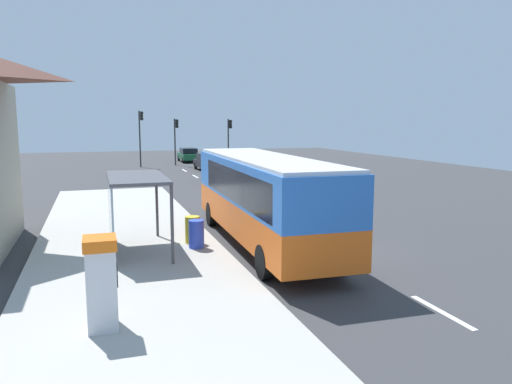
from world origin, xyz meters
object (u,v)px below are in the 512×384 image
at_px(sedan_near, 188,155).
at_px(sedan_far, 208,162).
at_px(ticket_machine, 101,282).
at_px(bus_shelter, 127,194).
at_px(bus, 263,195).
at_px(white_van, 236,165).
at_px(traffic_light_far_side, 141,130).
at_px(recycling_bin_blue, 196,234).
at_px(traffic_light_near_side, 229,135).
at_px(traffic_light_median, 176,134).
at_px(recycling_bin_yellow, 192,230).

distance_m(sedan_near, sedan_far, 9.75).
height_order(ticket_machine, bus_shelter, bus_shelter).
xyz_separation_m(bus, ticket_machine, (-5.63, -6.22, -0.67)).
xyz_separation_m(white_van, traffic_light_far_side, (-5.31, 15.11, 2.23)).
height_order(sedan_far, bus_shelter, bus_shelter).
relative_size(sedan_far, recycling_bin_blue, 4.67).
bearing_deg(sedan_near, traffic_light_far_side, -140.04).
relative_size(white_van, traffic_light_near_side, 1.13).
bearing_deg(traffic_light_near_side, white_van, -103.00).
relative_size(recycling_bin_blue, bus_shelter, 0.24).
relative_size(recycling_bin_blue, traffic_light_median, 0.20).
bearing_deg(traffic_light_far_side, recycling_bin_blue, -91.92).
height_order(traffic_light_median, bus_shelter, traffic_light_median).
xyz_separation_m(bus, traffic_light_median, (2.12, 33.23, 1.27)).
bearing_deg(ticket_machine, traffic_light_near_side, 71.26).
xyz_separation_m(sedan_near, recycling_bin_blue, (-6.50, -37.27, -0.14)).
bearing_deg(white_van, recycling_bin_yellow, -110.72).
relative_size(recycling_bin_yellow, traffic_light_far_side, 0.18).
xyz_separation_m(bus, traffic_light_far_side, (-1.39, 32.43, 1.73)).
distance_m(sedan_near, traffic_light_near_side, 6.63).
xyz_separation_m(recycling_bin_blue, traffic_light_far_side, (1.09, 32.74, 2.92)).
bearing_deg(recycling_bin_blue, sedan_far, 76.71).
bearing_deg(sedan_near, sedan_far, -90.00).
relative_size(sedan_far, traffic_light_near_side, 0.96).
distance_m(recycling_bin_yellow, bus_shelter, 2.68).
height_order(recycling_bin_yellow, bus_shelter, bus_shelter).
bearing_deg(sedan_near, recycling_bin_blue, -99.89).
bearing_deg(bus, sedan_far, 81.62).
bearing_deg(traffic_light_median, bus_shelter, -101.57).
relative_size(bus, traffic_light_near_side, 2.40).
distance_m(bus, traffic_light_far_side, 32.51).
xyz_separation_m(sedan_far, ticket_machine, (-9.64, -33.44, 0.38)).
height_order(ticket_machine, recycling_bin_yellow, ticket_machine).
relative_size(sedan_near, traffic_light_far_side, 0.82).
height_order(white_van, bus_shelter, bus_shelter).
height_order(bus, recycling_bin_blue, bus).
bearing_deg(white_van, traffic_light_far_side, 109.34).
bearing_deg(recycling_bin_yellow, bus_shelter, -168.29).
bearing_deg(recycling_bin_yellow, traffic_light_far_side, 88.04).
height_order(bus, traffic_light_median, traffic_light_median).
distance_m(white_van, traffic_light_median, 16.11).
bearing_deg(recycling_bin_yellow, traffic_light_median, 82.02).
relative_size(sedan_near, recycling_bin_blue, 4.65).
bearing_deg(white_van, sedan_far, 89.43).
xyz_separation_m(sedan_near, traffic_light_far_side, (-5.40, -4.53, 2.78)).
relative_size(sedan_far, bus_shelter, 1.11).
bearing_deg(sedan_far, sedan_near, 90.00).
distance_m(bus, ticket_machine, 8.42).
height_order(recycling_bin_yellow, traffic_light_far_side, traffic_light_far_side).
distance_m(sedan_far, recycling_bin_yellow, 27.60).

